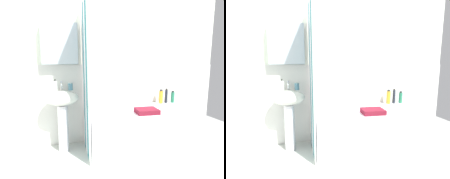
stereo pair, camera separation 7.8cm
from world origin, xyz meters
TOP-DOWN VIEW (x-y plane):
  - wall_back_tiled at (-0.05, 1.26)m, footprint 3.60×0.18m
  - sink at (-0.85, 1.03)m, footprint 0.44×0.34m
  - faucet at (-0.85, 1.11)m, footprint 0.03×0.12m
  - soap_dispenser at (-0.93, 1.06)m, footprint 0.05×0.05m
  - toothbrush_cup at (-0.74, 1.07)m, footprint 0.06×0.06m
  - bathtub at (0.26, 0.88)m, footprint 1.58×0.68m
  - shower_curtain at (-0.55, 0.88)m, footprint 0.01×0.68m
  - body_wash_bottle at (0.95, 1.13)m, footprint 0.06×0.06m
  - shampoo_bottle at (0.83, 1.14)m, footprint 0.04×0.04m
  - conditioner_bottle at (0.72, 1.13)m, footprint 0.06×0.06m
  - towel_folded at (0.23, 0.67)m, footprint 0.31×0.25m

SIDE VIEW (x-z plane):
  - bathtub at x=0.26m, z-range 0.00..0.56m
  - towel_folded at x=0.23m, z-range 0.56..0.62m
  - sink at x=-0.85m, z-range 0.20..1.05m
  - body_wash_bottle at x=0.95m, z-range 0.56..0.75m
  - conditioner_bottle at x=0.72m, z-range 0.56..0.79m
  - shampoo_bottle at x=0.83m, z-range 0.56..0.80m
  - toothbrush_cup at x=-0.74m, z-range 0.85..0.95m
  - faucet at x=-0.85m, z-range 0.85..0.98m
  - soap_dispenser at x=-0.93m, z-range 0.85..1.00m
  - shower_curtain at x=-0.55m, z-range 0.00..2.00m
  - wall_back_tiled at x=-0.05m, z-range -0.06..2.34m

